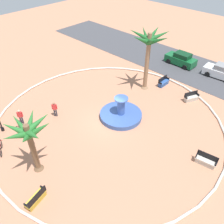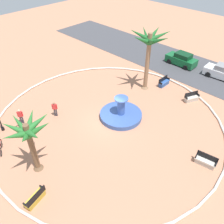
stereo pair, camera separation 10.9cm
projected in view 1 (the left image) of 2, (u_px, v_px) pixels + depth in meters
ground_plane at (108, 122)px, 22.16m from camera, size 80.00×80.00×0.00m
plaza_curb at (108, 121)px, 22.10m from camera, size 21.30×21.30×0.20m
street_asphalt at (188, 67)px, 30.66m from camera, size 48.00×8.00×0.03m
fountain at (121, 114)px, 22.52m from camera, size 4.05×4.05×2.25m
palm_tree_near_fountain at (29, 134)px, 15.66m from camera, size 3.52×3.56×4.68m
palm_tree_by_curb at (149, 45)px, 23.69m from camera, size 4.37×4.40×6.62m
bench_east at (36, 199)px, 15.50m from camera, size 0.87×1.67×1.00m
bench_west at (206, 161)px, 18.00m from camera, size 1.66×0.77×1.00m
bench_north at (191, 98)px, 24.64m from camera, size 1.13×1.66×1.00m
bench_southeast at (163, 83)px, 27.05m from camera, size 0.52×1.61×1.00m
bicycle_red_frame at (1, 148)px, 19.04m from camera, size 1.56×0.84×0.94m
bicycle_by_lamppost at (24, 129)px, 20.75m from camera, size 1.46×1.01×0.94m
person_cyclist_photo at (20, 116)px, 21.41m from camera, size 0.38×0.43×1.60m
person_pedestrian_stroll at (55, 109)px, 22.26m from camera, size 0.42×0.39×1.63m
parked_car_leftmost at (181, 59)px, 30.83m from camera, size 4.03×1.98×1.67m
parked_car_second at (221, 72)px, 28.18m from camera, size 4.10×2.11×1.67m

